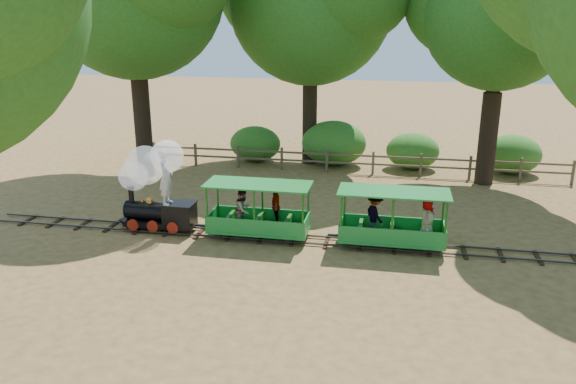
% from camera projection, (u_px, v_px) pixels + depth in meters
% --- Properties ---
extents(ground, '(90.00, 90.00, 0.00)m').
position_uv_depth(ground, '(326.00, 243.00, 16.87)').
color(ground, '#A27E46').
rests_on(ground, ground).
extents(track, '(22.00, 1.00, 0.10)m').
position_uv_depth(track, '(326.00, 241.00, 16.85)').
color(track, '#3F3D3A').
rests_on(track, ground).
extents(locomotive, '(2.60, 1.22, 2.98)m').
position_uv_depth(locomotive, '(152.00, 179.00, 17.41)').
color(locomotive, black).
rests_on(locomotive, ground).
extents(carriage_front, '(3.17, 1.38, 1.65)m').
position_uv_depth(carriage_front, '(258.00, 214.00, 17.03)').
color(carriage_front, '#1C822F').
rests_on(carriage_front, track).
extents(carriage_rear, '(3.17, 1.30, 1.65)m').
position_uv_depth(carriage_rear, '(394.00, 222.00, 16.27)').
color(carriage_rear, '#1C822F').
rests_on(carriage_rear, track).
extents(oak_ne, '(7.29, 6.41, 9.57)m').
position_uv_depth(oak_ne, '(501.00, 4.00, 20.90)').
color(oak_ne, '#2D2116').
rests_on(oak_ne, ground).
extents(fence, '(18.10, 0.10, 1.00)m').
position_uv_depth(fence, '(350.00, 160.00, 24.19)').
color(fence, brown).
rests_on(fence, ground).
extents(shrub_west, '(2.38, 1.83, 1.65)m').
position_uv_depth(shrub_west, '(255.00, 144.00, 26.15)').
color(shrub_west, '#2D6B1E').
rests_on(shrub_west, ground).
extents(shrub_mid_w, '(2.93, 2.25, 2.03)m').
position_uv_depth(shrub_mid_w, '(334.00, 143.00, 25.43)').
color(shrub_mid_w, '#2D6B1E').
rests_on(shrub_mid_w, ground).
extents(shrub_mid_e, '(2.32, 1.79, 1.61)m').
position_uv_depth(shrub_mid_e, '(413.00, 151.00, 24.86)').
color(shrub_mid_e, '#2D6B1E').
rests_on(shrub_mid_e, ground).
extents(shrub_east, '(2.44, 1.88, 1.69)m').
position_uv_depth(shrub_east, '(512.00, 154.00, 24.10)').
color(shrub_east, '#2D6B1E').
rests_on(shrub_east, ground).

